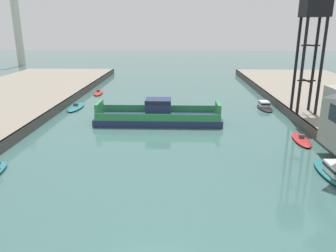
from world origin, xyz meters
name	(u,v)px	position (x,y,z in m)	size (l,w,h in m)	color
chain_ferry	(158,116)	(-1.79, 33.22, 1.16)	(19.74, 5.99, 3.87)	navy
moored_boat_near_left	(98,93)	(-17.01, 56.53, 0.23)	(2.72, 6.64, 0.94)	red
moored_boat_mid_left	(335,172)	(17.28, 14.14, 0.59)	(2.67, 7.69, 1.59)	#237075
moored_boat_mid_right	(301,140)	(17.77, 25.02, 0.24)	(2.30, 6.20, 0.96)	red
moored_boat_far_left	(264,106)	(17.42, 43.38, 0.51)	(2.48, 6.54, 1.34)	black
moored_boat_far_right	(76,107)	(-17.89, 42.56, 0.23)	(2.37, 7.47, 0.94)	#237075
crane_tower	(314,19)	(21.31, 34.89, 15.70)	(3.65, 3.65, 17.67)	black
smokestack_distant_a	(16,18)	(-60.01, 110.86, 17.90)	(3.05, 3.05, 33.75)	beige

